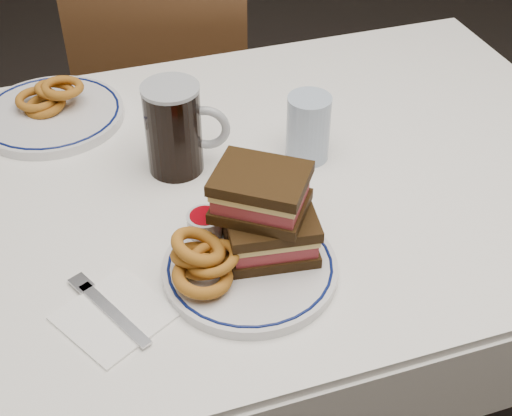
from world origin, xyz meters
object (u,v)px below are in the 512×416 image
object	(u,v)px
beer_mug	(175,128)
far_plate	(51,114)
chair_far	(165,98)
reuben_sandwich	(266,213)
main_plate	(250,268)

from	to	relation	value
beer_mug	far_plate	xyz separation A→B (m)	(-0.19, 0.22, -0.07)
chair_far	beer_mug	bearing A→B (deg)	-98.68
reuben_sandwich	far_plate	xyz separation A→B (m)	(-0.26, 0.47, -0.07)
far_plate	chair_far	bearing A→B (deg)	56.34
chair_far	beer_mug	xyz separation A→B (m)	(-0.10, -0.66, 0.34)
reuben_sandwich	far_plate	size ratio (longest dim) A/B	0.60
reuben_sandwich	beer_mug	bearing A→B (deg)	105.67
reuben_sandwich	beer_mug	world-z (taller)	beer_mug
reuben_sandwich	far_plate	distance (m)	0.54
chair_far	beer_mug	distance (m)	0.74
chair_far	far_plate	bearing A→B (deg)	-123.66
main_plate	beer_mug	xyz separation A→B (m)	(-0.04, 0.28, 0.07)
main_plate	reuben_sandwich	size ratio (longest dim) A/B	1.55
beer_mug	far_plate	world-z (taller)	beer_mug
chair_far	far_plate	size ratio (longest dim) A/B	3.39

